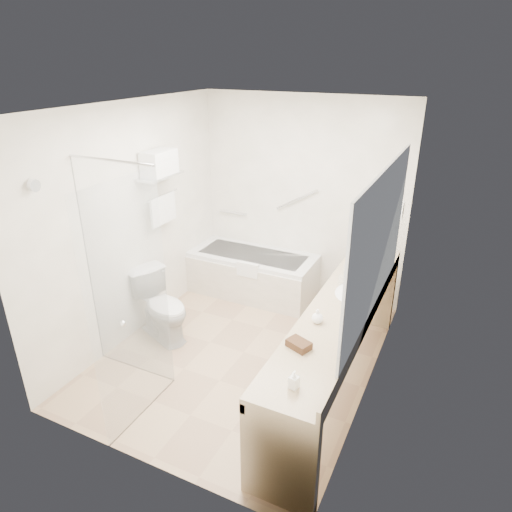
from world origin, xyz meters
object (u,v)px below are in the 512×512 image
at_px(bathtub, 253,274).
at_px(water_bottle_left, 353,282).
at_px(amenity_basket, 299,344).
at_px(vanity_counter, 338,332).
at_px(toilet, 162,306).

height_order(bathtub, water_bottle_left, water_bottle_left).
bearing_deg(amenity_basket, bathtub, 124.36).
relative_size(vanity_counter, toilet, 3.57).
height_order(toilet, water_bottle_left, water_bottle_left).
relative_size(vanity_counter, amenity_basket, 15.14).
bearing_deg(amenity_basket, water_bottle_left, 82.80).
bearing_deg(vanity_counter, water_bottle_left, 89.03).
xyz_separation_m(bathtub, amenity_basket, (1.40, -2.04, 0.60)).
height_order(bathtub, amenity_basket, amenity_basket).
height_order(vanity_counter, water_bottle_left, water_bottle_left).
distance_m(toilet, amenity_basket, 2.04).
distance_m(bathtub, toilet, 1.42).
bearing_deg(vanity_counter, bathtub, 137.65).
relative_size(bathtub, amenity_basket, 8.97).
bearing_deg(bathtub, water_bottle_left, -32.42).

